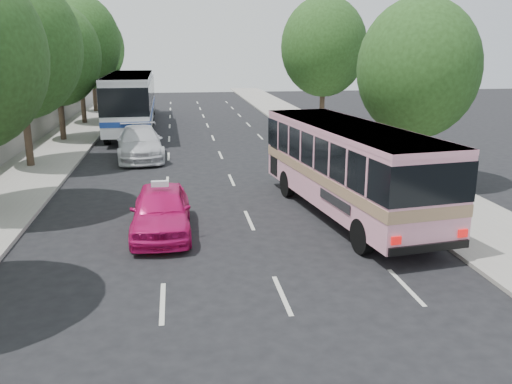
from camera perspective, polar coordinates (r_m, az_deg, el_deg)
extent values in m
plane|color=black|center=(15.21, -2.44, -7.79)|extent=(120.00, 120.00, 0.00)
cube|color=#9E998E|center=(35.16, -20.00, 4.60)|extent=(4.00, 90.00, 0.15)
cube|color=#9E998E|center=(35.84, 7.78, 5.53)|extent=(4.00, 90.00, 0.12)
cube|color=#9E998E|center=(35.44, -22.98, 5.75)|extent=(0.30, 90.00, 1.50)
cylinder|color=#38281E|center=(29.15, -22.95, 5.98)|extent=(0.36, 0.36, 3.80)
ellipsoid|color=#213F16|center=(28.88, -23.77, 13.82)|extent=(6.00, 6.00, 6.90)
sphere|color=#213F16|center=(28.51, -23.39, 16.29)|extent=(3.90, 3.90, 3.90)
cylinder|color=#38281E|center=(36.89, -19.80, 7.71)|extent=(0.36, 0.36, 3.50)
ellipsoid|color=#213F16|center=(36.66, -20.32, 13.41)|extent=(5.52, 5.52, 6.35)
sphere|color=#213F16|center=(36.29, -19.93, 15.19)|extent=(3.59, 3.59, 3.59)
cylinder|color=#38281E|center=(44.68, -17.77, 9.33)|extent=(0.36, 0.36, 3.99)
ellipsoid|color=#213F16|center=(44.51, -18.21, 14.70)|extent=(6.30, 6.30, 7.24)
sphere|color=#213F16|center=(44.18, -17.88, 16.37)|extent=(4.09, 4.09, 4.09)
cylinder|color=#38281E|center=(52.61, -16.64, 10.03)|extent=(0.36, 0.36, 3.72)
ellipsoid|color=#213F16|center=(52.45, -16.96, 14.29)|extent=(5.88, 5.88, 6.76)
sphere|color=#213F16|center=(52.11, -16.66, 15.61)|extent=(3.82, 3.82, 3.82)
cylinder|color=#38281E|center=(24.54, 16.11, 4.40)|extent=(0.36, 0.36, 3.23)
ellipsoid|color=#213F16|center=(24.18, 16.70, 12.34)|extent=(5.10, 5.10, 5.87)
sphere|color=#213F16|center=(24.07, 18.09, 14.66)|extent=(3.32, 3.31, 3.31)
cylinder|color=#38281E|center=(39.55, 6.96, 9.13)|extent=(0.36, 0.36, 3.80)
ellipsoid|color=#213F16|center=(39.35, 7.15, 14.93)|extent=(6.00, 6.00, 6.90)
sphere|color=#213F16|center=(39.19, 7.92, 16.67)|extent=(3.90, 3.90, 3.90)
cube|color=pink|center=(19.31, 9.62, 2.90)|extent=(3.94, 10.49, 2.74)
cube|color=#9E7A59|center=(19.38, 9.58, 1.98)|extent=(3.98, 10.51, 0.36)
cube|color=black|center=(19.22, 9.68, 4.36)|extent=(3.99, 10.52, 1.13)
cube|color=pink|center=(19.09, 9.79, 6.69)|extent=(3.96, 10.51, 0.16)
cylinder|color=black|center=(21.95, 3.33, 0.87)|extent=(0.45, 1.10, 1.06)
cylinder|color=black|center=(22.79, 8.69, 1.26)|extent=(0.45, 1.10, 1.06)
cylinder|color=black|center=(16.20, 11.13, -4.59)|extent=(0.45, 1.10, 1.06)
cylinder|color=black|center=(17.32, 17.80, -3.75)|extent=(0.45, 1.10, 1.06)
imported|color=#D21267|center=(17.75, -9.96, -1.90)|extent=(1.90, 4.67, 1.59)
imported|color=silver|center=(30.16, -12.13, 5.08)|extent=(2.89, 6.06, 1.70)
cube|color=silver|center=(39.49, -13.06, 9.49)|extent=(3.10, 13.56, 3.43)
cube|color=black|center=(39.46, -13.10, 10.10)|extent=(3.15, 13.59, 1.69)
cube|color=navy|center=(39.58, -12.99, 8.23)|extent=(3.14, 13.58, 0.34)
cube|color=silver|center=(39.38, -13.21, 11.86)|extent=(3.12, 13.58, 0.16)
cylinder|color=black|center=(44.01, -14.30, 7.69)|extent=(0.38, 1.24, 1.24)
cylinder|color=black|center=(43.87, -10.93, 7.86)|extent=(0.38, 1.24, 1.24)
cylinder|color=black|center=(35.13, -15.43, 5.86)|extent=(0.38, 1.24, 1.24)
cylinder|color=black|center=(34.95, -11.22, 6.07)|extent=(0.38, 1.24, 1.24)
cube|color=white|center=(45.89, -12.45, 9.96)|extent=(2.78, 12.21, 3.09)
cube|color=black|center=(45.86, -12.48, 10.43)|extent=(2.83, 12.24, 1.52)
cube|color=navy|center=(45.97, -12.40, 8.98)|extent=(2.82, 12.23, 0.30)
cube|color=white|center=(45.80, -12.56, 11.79)|extent=(2.80, 12.23, 0.14)
cylinder|color=black|center=(49.94, -13.47, 8.50)|extent=(0.34, 1.12, 1.12)
cylinder|color=black|center=(49.83, -10.82, 8.63)|extent=(0.34, 1.12, 1.12)
cylinder|color=black|center=(41.90, -14.18, 7.27)|extent=(0.34, 1.12, 1.12)
cylinder|color=black|center=(41.78, -11.03, 7.42)|extent=(0.34, 1.12, 1.12)
cube|color=silver|center=(17.52, -10.08, 0.87)|extent=(0.55, 0.18, 0.18)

